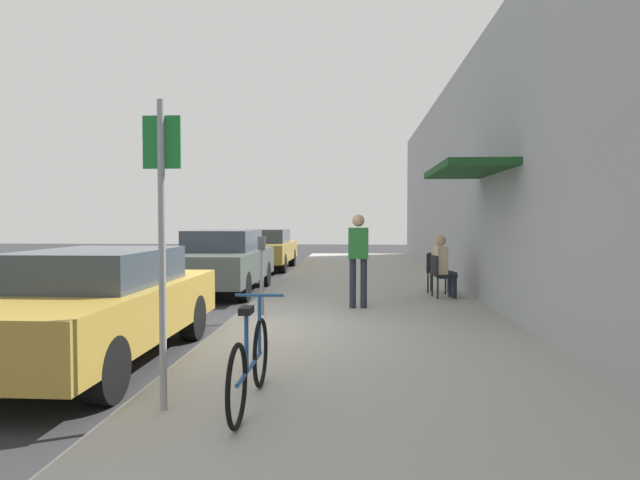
% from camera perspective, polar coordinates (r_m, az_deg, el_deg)
% --- Properties ---
extents(ground_plane, '(60.00, 60.00, 0.00)m').
position_cam_1_polar(ground_plane, '(8.39, -10.46, -9.77)').
color(ground_plane, '#2D2D30').
extents(sidewalk_slab, '(4.50, 32.00, 0.12)m').
position_cam_1_polar(sidewalk_slab, '(10.10, 4.99, -7.36)').
color(sidewalk_slab, '#9E9B93').
rests_on(sidewalk_slab, ground_plane).
extents(building_facade, '(1.40, 32.00, 5.39)m').
position_cam_1_polar(building_facade, '(10.35, 18.53, 7.40)').
color(building_facade, '#999EA8').
rests_on(building_facade, ground_plane).
extents(parked_car_0, '(1.80, 4.40, 1.36)m').
position_cam_1_polar(parked_car_0, '(7.10, -22.52, -6.20)').
color(parked_car_0, '#A58433').
rests_on(parked_car_0, ground_plane).
extents(parked_car_1, '(1.80, 4.40, 1.48)m').
position_cam_1_polar(parked_car_1, '(13.05, -10.17, -2.13)').
color(parked_car_1, '#47514C').
rests_on(parked_car_1, ground_plane).
extents(parked_car_2, '(1.80, 4.40, 1.39)m').
position_cam_1_polar(parked_car_2, '(19.08, -5.76, -0.89)').
color(parked_car_2, '#A58433').
rests_on(parked_car_2, ground_plane).
extents(parking_meter, '(0.12, 0.10, 1.32)m').
position_cam_1_polar(parking_meter, '(9.24, -6.11, -3.08)').
color(parking_meter, slate).
rests_on(parking_meter, sidewalk_slab).
extents(street_sign, '(0.32, 0.06, 2.60)m').
position_cam_1_polar(street_sign, '(4.74, -16.19, 1.03)').
color(street_sign, gray).
rests_on(street_sign, sidewalk_slab).
extents(bicycle_0, '(0.46, 1.71, 0.90)m').
position_cam_1_polar(bicycle_0, '(4.86, -7.32, -12.73)').
color(bicycle_0, black).
rests_on(bicycle_0, sidewalk_slab).
extents(cafe_chair_0, '(0.50, 0.50, 0.87)m').
position_cam_1_polar(cafe_chair_0, '(11.48, 12.46, -3.42)').
color(cafe_chair_0, black).
rests_on(cafe_chair_0, sidewalk_slab).
extents(seated_patron_0, '(0.47, 0.41, 1.29)m').
position_cam_1_polar(seated_patron_0, '(11.48, 12.75, -2.46)').
color(seated_patron_0, '#232838').
rests_on(seated_patron_0, sidewalk_slab).
extents(cafe_chair_1, '(0.55, 0.55, 0.87)m').
position_cam_1_polar(cafe_chair_1, '(12.27, 11.89, -3.06)').
color(cafe_chair_1, black).
rests_on(cafe_chair_1, sidewalk_slab).
extents(pedestrian_standing, '(0.36, 0.22, 1.70)m').
position_cam_1_polar(pedestrian_standing, '(9.88, 4.02, -1.38)').
color(pedestrian_standing, '#232838').
rests_on(pedestrian_standing, sidewalk_slab).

